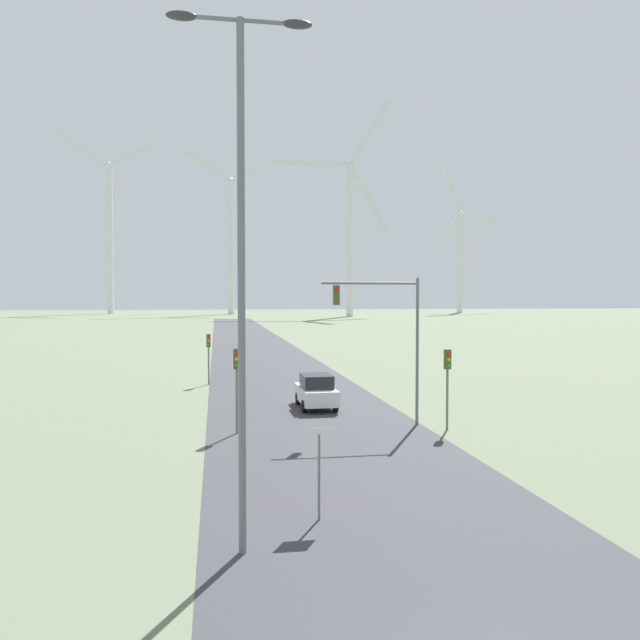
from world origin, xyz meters
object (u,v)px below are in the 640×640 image
(traffic_light_post_near_left, at_px, (237,371))
(wind_turbine_center, at_px, (231,233))
(wind_turbine_left, at_px, (110,224))
(wind_turbine_far_right, at_px, (460,251))
(car_approaching, at_px, (316,391))
(streetlamp, at_px, (241,230))
(traffic_light_post_mid_left, at_px, (209,347))
(traffic_light_post_near_right, at_px, (448,371))
(wind_turbine_right, at_px, (350,221))
(traffic_light_mast_overhead, at_px, (387,322))
(stop_sign_near, at_px, (319,456))

(traffic_light_post_near_left, xyz_separation_m, wind_turbine_center, (4.56, 194.80, 25.85))
(wind_turbine_left, height_order, wind_turbine_far_right, wind_turbine_left)
(traffic_light_post_near_left, xyz_separation_m, car_approaching, (4.46, 5.67, -1.84))
(streetlamp, relative_size, traffic_light_post_mid_left, 3.57)
(traffic_light_post_near_left, relative_size, car_approaching, 0.91)
(car_approaching, height_order, wind_turbine_center, wind_turbine_center)
(traffic_light_post_near_right, relative_size, wind_turbine_right, 0.05)
(traffic_light_post_near_right, xyz_separation_m, traffic_light_mast_overhead, (-2.47, 1.33, 2.18))
(wind_turbine_far_right, bearing_deg, traffic_light_mast_overhead, -113.02)
(wind_turbine_left, xyz_separation_m, wind_turbine_right, (79.03, -48.70, -3.44))
(traffic_light_mast_overhead, xyz_separation_m, wind_turbine_far_right, (85.84, 202.05, 19.21))
(wind_turbine_center, distance_m, wind_turbine_far_right, 88.67)
(car_approaching, height_order, wind_turbine_left, wind_turbine_left)
(traffic_light_post_mid_left, bearing_deg, traffic_light_post_near_right, -57.08)
(stop_sign_near, height_order, traffic_light_post_mid_left, traffic_light_post_mid_left)
(traffic_light_post_near_right, xyz_separation_m, wind_turbine_left, (-48.28, 211.26, 30.18))
(stop_sign_near, bearing_deg, streetlamp, -139.29)
(car_approaching, bearing_deg, streetlamp, -104.32)
(traffic_light_mast_overhead, height_order, wind_turbine_center, wind_turbine_center)
(traffic_light_post_mid_left, xyz_separation_m, car_approaching, (5.84, -10.17, -1.64))
(streetlamp, bearing_deg, wind_turbine_right, 76.96)
(wind_turbine_right, relative_size, wind_turbine_far_right, 1.21)
(traffic_light_post_near_left, bearing_deg, traffic_light_mast_overhead, 4.04)
(stop_sign_near, bearing_deg, traffic_light_post_near_right, 53.61)
(car_approaching, distance_m, wind_turbine_far_right, 217.01)
(streetlamp, xyz_separation_m, wind_turbine_right, (40.45, 174.68, 21.88))
(traffic_light_mast_overhead, bearing_deg, car_approaching, 115.59)
(car_approaching, bearing_deg, wind_turbine_far_right, 65.84)
(streetlamp, bearing_deg, wind_turbine_center, 88.66)
(traffic_light_post_mid_left, bearing_deg, wind_turbine_center, 88.10)
(wind_turbine_right, distance_m, wind_turbine_far_right, 66.81)
(car_approaching, xyz_separation_m, wind_turbine_left, (-43.33, 204.76, 31.95))
(stop_sign_near, height_order, wind_turbine_center, wind_turbine_center)
(traffic_light_post_near_left, distance_m, wind_turbine_left, 216.09)
(traffic_light_post_near_left, bearing_deg, streetlamp, -91.32)
(traffic_light_mast_overhead, height_order, wind_turbine_far_right, wind_turbine_far_right)
(traffic_light_post_mid_left, distance_m, traffic_light_mast_overhead, 17.61)
(traffic_light_mast_overhead, distance_m, car_approaching, 6.97)
(traffic_light_post_near_right, distance_m, wind_turbine_center, 197.40)
(traffic_light_mast_overhead, xyz_separation_m, wind_turbine_right, (33.22, 161.23, 24.56))
(traffic_light_post_mid_left, bearing_deg, stop_sign_near, -83.21)
(traffic_light_mast_overhead, relative_size, wind_turbine_right, 0.10)
(wind_turbine_center, xyz_separation_m, wind_turbine_right, (35.59, -33.08, 0.82))
(traffic_light_post_mid_left, xyz_separation_m, traffic_light_mast_overhead, (8.32, -15.35, 2.31))
(wind_turbine_left, bearing_deg, streetlamp, -80.20)
(traffic_light_mast_overhead, bearing_deg, stop_sign_near, -113.75)
(stop_sign_near, distance_m, wind_turbine_center, 207.69)
(traffic_light_post_mid_left, height_order, traffic_light_mast_overhead, traffic_light_mast_overhead)
(streetlamp, xyz_separation_m, wind_turbine_left, (-38.57, 223.38, 25.31))
(car_approaching, relative_size, wind_turbine_center, 0.07)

